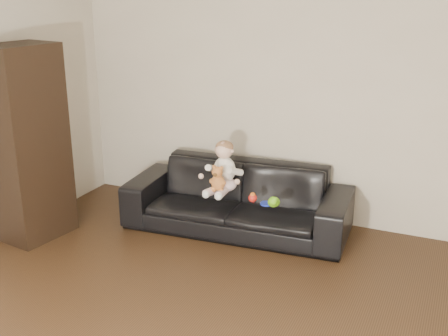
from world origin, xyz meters
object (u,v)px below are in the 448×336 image
at_px(teddy_bear, 218,179).
at_px(toy_green, 274,202).
at_px(baby, 223,170).
at_px(toy_blue_disc, 266,204).
at_px(toy_rattle, 253,198).
at_px(sofa, 237,198).
at_px(cabinet, 28,144).

xyz_separation_m(teddy_bear, toy_green, (0.53, -0.02, -0.13)).
height_order(baby, toy_green, baby).
bearing_deg(toy_blue_disc, baby, 163.29).
height_order(baby, toy_blue_disc, baby).
bearing_deg(toy_rattle, baby, 157.77).
bearing_deg(toy_blue_disc, sofa, 146.04).
bearing_deg(toy_green, sofa, 148.44).
height_order(sofa, cabinet, cabinet).
xyz_separation_m(sofa, baby, (-0.09, -0.11, 0.30)).
xyz_separation_m(toy_green, toy_blue_disc, (-0.07, 0.02, -0.04)).
height_order(sofa, toy_blue_disc, sofa).
bearing_deg(toy_rattle, teddy_bear, -178.98).
height_order(teddy_bear, toy_rattle, teddy_bear).
bearing_deg(baby, cabinet, -150.04).
height_order(toy_rattle, toy_blue_disc, toy_rattle).
relative_size(sofa, cabinet, 1.19).
relative_size(sofa, toy_rattle, 27.11).
bearing_deg(toy_green, baby, 163.21).
bearing_deg(cabinet, sofa, 36.66).
bearing_deg(toy_blue_disc, cabinet, -162.95).
height_order(sofa, teddy_bear, teddy_bear).
xyz_separation_m(teddy_bear, toy_blue_disc, (0.46, 0.00, -0.16)).
bearing_deg(baby, teddy_bear, -82.26).
distance_m(cabinet, toy_rattle, 2.02).
distance_m(cabinet, toy_green, 2.20).
bearing_deg(toy_rattle, toy_green, -6.97).
relative_size(sofa, teddy_bear, 8.80).
distance_m(baby, toy_blue_disc, 0.53).
relative_size(cabinet, toy_rattle, 22.76).
height_order(sofa, toy_green, sofa).
distance_m(cabinet, baby, 1.73).
distance_m(baby, teddy_bear, 0.15).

